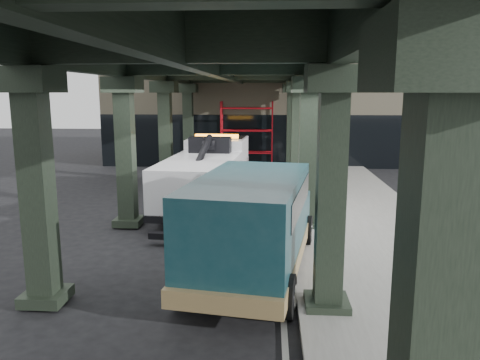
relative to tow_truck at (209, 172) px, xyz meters
The scene contains 8 objects.
ground 5.40m from the tow_truck, 78.46° to the right, with size 90.00×90.00×0.00m, color black.
sidewalk 6.49m from the tow_truck, 29.29° to the right, with size 5.00×40.00×0.15m, color gray.
lane_stripe 4.37m from the tow_truck, 48.58° to the right, with size 0.12×38.00×0.01m, color silver.
viaduct 5.15m from the tow_truck, 78.31° to the right, with size 7.40×32.00×6.40m.
building 15.42m from the tow_truck, 78.45° to the left, with size 22.00×10.00×8.00m, color #C6B793.
scaffolding 9.62m from the tow_truck, 83.76° to the left, with size 3.08×0.88×4.00m.
tow_truck is the anchor object (origin of this frame).
towed_van 7.52m from the tow_truck, 74.33° to the right, with size 3.37×6.62×2.57m.
Camera 1 is at (1.39, -13.15, 4.50)m, focal length 35.00 mm.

